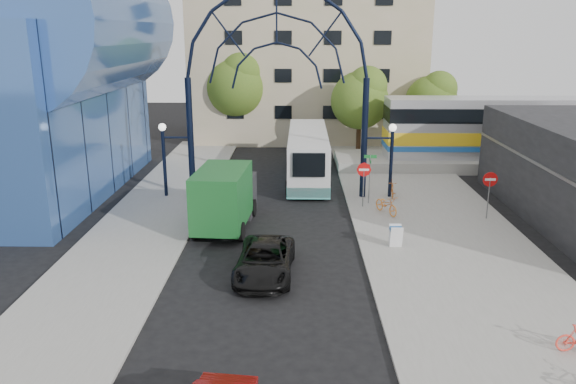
{
  "coord_description": "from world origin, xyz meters",
  "views": [
    {
      "loc": [
        1.1,
        -17.8,
        9.48
      ],
      "look_at": [
        0.74,
        6.0,
        2.65
      ],
      "focal_mm": 35.0,
      "sensor_mm": 36.0,
      "label": 1
    }
  ],
  "objects_px": {
    "tree_north_c": "(433,98)",
    "do_not_enter_sign": "(490,184)",
    "bike_near_b": "(392,189)",
    "gateway_arch": "(277,49)",
    "green_truck": "(226,197)",
    "train_car": "(562,128)",
    "black_suv": "(265,260)",
    "bike_near_a": "(386,205)",
    "tree_north_a": "(362,97)",
    "stop_sign": "(364,174)",
    "street_name_sign": "(370,169)",
    "tree_north_b": "(237,84)",
    "sandwich_board": "(396,233)",
    "city_bus": "(308,154)"
  },
  "relations": [
    {
      "from": "tree_north_c",
      "to": "do_not_enter_sign",
      "type": "bearing_deg",
      "value": -93.58
    },
    {
      "from": "bike_near_b",
      "to": "gateway_arch",
      "type": "bearing_deg",
      "value": -177.49
    },
    {
      "from": "tree_north_c",
      "to": "green_truck",
      "type": "distance_m",
      "value": 24.08
    },
    {
      "from": "train_car",
      "to": "do_not_enter_sign",
      "type": "bearing_deg",
      "value": -126.87
    },
    {
      "from": "black_suv",
      "to": "bike_near_b",
      "type": "bearing_deg",
      "value": 60.61
    },
    {
      "from": "bike_near_a",
      "to": "train_car",
      "type": "bearing_deg",
      "value": 12.98
    },
    {
      "from": "tree_north_a",
      "to": "bike_near_a",
      "type": "xyz_separation_m",
      "value": [
        -0.21,
        -15.17,
        -3.99
      ]
    },
    {
      "from": "do_not_enter_sign",
      "to": "tree_north_a",
      "type": "bearing_deg",
      "value": 107.03
    },
    {
      "from": "tree_north_a",
      "to": "stop_sign",
      "type": "bearing_deg",
      "value": -95.42
    },
    {
      "from": "street_name_sign",
      "to": "bike_near_b",
      "type": "relative_size",
      "value": 1.69
    },
    {
      "from": "green_truck",
      "to": "street_name_sign",
      "type": "bearing_deg",
      "value": 30.19
    },
    {
      "from": "tree_north_c",
      "to": "green_truck",
      "type": "height_order",
      "value": "tree_north_c"
    },
    {
      "from": "street_name_sign",
      "to": "stop_sign",
      "type": "bearing_deg",
      "value": -123.64
    },
    {
      "from": "stop_sign",
      "to": "bike_near_a",
      "type": "bearing_deg",
      "value": -48.38
    },
    {
      "from": "tree_north_c",
      "to": "black_suv",
      "type": "distance_m",
      "value": 28.01
    },
    {
      "from": "bike_near_a",
      "to": "tree_north_b",
      "type": "bearing_deg",
      "value": 91.42
    },
    {
      "from": "tree_north_b",
      "to": "bike_near_b",
      "type": "xyz_separation_m",
      "value": [
        10.58,
        -16.03,
        -4.65
      ]
    },
    {
      "from": "tree_north_c",
      "to": "bike_near_a",
      "type": "height_order",
      "value": "tree_north_c"
    },
    {
      "from": "do_not_enter_sign",
      "to": "street_name_sign",
      "type": "xyz_separation_m",
      "value": [
        -5.8,
        2.6,
        0.15
      ]
    },
    {
      "from": "gateway_arch",
      "to": "street_name_sign",
      "type": "bearing_deg",
      "value": -15.07
    },
    {
      "from": "train_car",
      "to": "tree_north_c",
      "type": "distance_m",
      "value": 9.95
    },
    {
      "from": "gateway_arch",
      "to": "sandwich_board",
      "type": "relative_size",
      "value": 13.8
    },
    {
      "from": "gateway_arch",
      "to": "sandwich_board",
      "type": "xyz_separation_m",
      "value": [
        5.6,
        -8.02,
        -7.81
      ]
    },
    {
      "from": "green_truck",
      "to": "black_suv",
      "type": "height_order",
      "value": "green_truck"
    },
    {
      "from": "do_not_enter_sign",
      "to": "gateway_arch",
      "type": "bearing_deg",
      "value": 160.01
    },
    {
      "from": "street_name_sign",
      "to": "city_bus",
      "type": "relative_size",
      "value": 0.25
    },
    {
      "from": "bike_near_a",
      "to": "bike_near_b",
      "type": "xyz_separation_m",
      "value": [
        0.8,
        3.15,
        -0.0
      ]
    },
    {
      "from": "sandwich_board",
      "to": "black_suv",
      "type": "xyz_separation_m",
      "value": [
        -5.74,
        -2.98,
        -0.08
      ]
    },
    {
      "from": "tree_north_a",
      "to": "black_suv",
      "type": "xyz_separation_m",
      "value": [
        -6.26,
        -22.93,
        -3.94
      ]
    },
    {
      "from": "sandwich_board",
      "to": "black_suv",
      "type": "bearing_deg",
      "value": -152.59
    },
    {
      "from": "tree_north_a",
      "to": "black_suv",
      "type": "bearing_deg",
      "value": -105.28
    },
    {
      "from": "street_name_sign",
      "to": "city_bus",
      "type": "distance_m",
      "value": 6.95
    },
    {
      "from": "train_car",
      "to": "black_suv",
      "type": "xyz_separation_m",
      "value": [
        -20.14,
        -19.0,
        -2.24
      ]
    },
    {
      "from": "train_car",
      "to": "tree_north_a",
      "type": "bearing_deg",
      "value": 164.2
    },
    {
      "from": "gateway_arch",
      "to": "tree_north_c",
      "type": "bearing_deg",
      "value": 48.96
    },
    {
      "from": "train_car",
      "to": "bike_near_b",
      "type": "bearing_deg",
      "value": -148.65
    },
    {
      "from": "train_car",
      "to": "street_name_sign",
      "type": "bearing_deg",
      "value": -147.58
    },
    {
      "from": "city_bus",
      "to": "bike_near_b",
      "type": "xyz_separation_m",
      "value": [
        4.84,
        -4.78,
        -1.01
      ]
    },
    {
      "from": "city_bus",
      "to": "bike_near_b",
      "type": "bearing_deg",
      "value": -44.08
    },
    {
      "from": "tree_north_b",
      "to": "black_suv",
      "type": "distance_m",
      "value": 27.57
    },
    {
      "from": "street_name_sign",
      "to": "bike_near_b",
      "type": "xyz_separation_m",
      "value": [
        1.51,
        1.3,
        -1.51
      ]
    },
    {
      "from": "tree_north_a",
      "to": "city_bus",
      "type": "height_order",
      "value": "tree_north_a"
    },
    {
      "from": "tree_north_a",
      "to": "city_bus",
      "type": "bearing_deg",
      "value": -120.43
    },
    {
      "from": "gateway_arch",
      "to": "tree_north_c",
      "type": "distance_m",
      "value": 18.95
    },
    {
      "from": "street_name_sign",
      "to": "black_suv",
      "type": "bearing_deg",
      "value": -119.08
    },
    {
      "from": "sandwich_board",
      "to": "tree_north_c",
      "type": "relative_size",
      "value": 0.15
    },
    {
      "from": "black_suv",
      "to": "bike_near_a",
      "type": "distance_m",
      "value": 9.83
    },
    {
      "from": "train_car",
      "to": "green_truck",
      "type": "height_order",
      "value": "train_car"
    },
    {
      "from": "do_not_enter_sign",
      "to": "train_car",
      "type": "relative_size",
      "value": 0.1
    },
    {
      "from": "street_name_sign",
      "to": "tree_north_b",
      "type": "bearing_deg",
      "value": 117.65
    }
  ]
}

